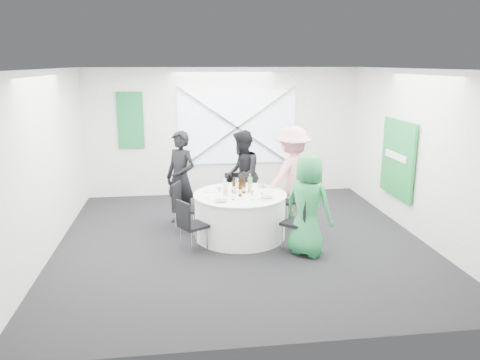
{
  "coord_description": "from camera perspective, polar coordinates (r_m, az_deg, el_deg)",
  "views": [
    {
      "loc": [
        -0.99,
        -7.27,
        2.89
      ],
      "look_at": [
        0.0,
        0.2,
        1.0
      ],
      "focal_mm": 35.0,
      "sensor_mm": 36.0,
      "label": 1
    }
  ],
  "objects": [
    {
      "name": "fork_b",
      "position": [
        8.21,
        -2.98,
        -0.95
      ],
      "size": [
        0.09,
        0.13,
        0.01
      ],
      "primitive_type": "cube",
      "rotation": [
        0.0,
        0.0,
        2.57
      ],
      "color": "silver",
      "rests_on": "banquet_table"
    },
    {
      "name": "plate_back",
      "position": [
        8.36,
        -1.05,
        -0.61
      ],
      "size": [
        0.25,
        0.25,
        0.01
      ],
      "color": "white",
      "rests_on": "banquet_table"
    },
    {
      "name": "person_man_back",
      "position": [
        8.82,
        0.23,
        0.66
      ],
      "size": [
        0.58,
        0.88,
        1.68
      ],
      "primitive_type": "imported",
      "rotation": [
        0.0,
        0.0,
        -1.74
      ],
      "color": "black",
      "rests_on": "floor"
    },
    {
      "name": "window_brace_b",
      "position": [
        10.36,
        -0.33,
        6.38
      ],
      "size": [
        2.63,
        0.05,
        1.84
      ],
      "primitive_type": "cube",
      "rotation": [
        0.0,
        -0.97,
        0.0
      ],
      "color": "silver",
      "rests_on": "window_panel"
    },
    {
      "name": "person_woman_green",
      "position": [
        7.18,
        8.28,
        -3.08
      ],
      "size": [
        0.9,
        0.89,
        1.58
      ],
      "primitive_type": "imported",
      "rotation": [
        0.0,
        0.0,
        2.39
      ],
      "color": "#278F48",
      "rests_on": "floor"
    },
    {
      "name": "chair_front_right",
      "position": [
        7.33,
        7.66,
        -4.63
      ],
      "size": [
        0.61,
        0.6,
        0.94
      ],
      "rotation": [
        0.0,
        0.0,
        3.99
      ],
      "color": "black",
      "rests_on": "floor"
    },
    {
      "name": "wine_glass_c",
      "position": [
        7.48,
        -0.84,
        -1.47
      ],
      "size": [
        0.07,
        0.07,
        0.17
      ],
      "color": "white",
      "rests_on": "banquet_table"
    },
    {
      "name": "chair_back_left",
      "position": [
        8.18,
        -7.01,
        -2.89
      ],
      "size": [
        0.52,
        0.52,
        0.88
      ],
      "rotation": [
        0.0,
        0.0,
        1.21
      ],
      "color": "black",
      "rests_on": "floor"
    },
    {
      "name": "window_brace_a",
      "position": [
        10.36,
        -0.33,
        6.38
      ],
      "size": [
        2.63,
        0.05,
        1.84
      ],
      "primitive_type": "cube",
      "rotation": [
        0.0,
        0.97,
        0.0
      ],
      "color": "silver",
      "rests_on": "window_panel"
    },
    {
      "name": "beer_bottle_a",
      "position": [
        7.85,
        -0.75,
        -0.88
      ],
      "size": [
        0.06,
        0.06,
        0.27
      ],
      "color": "#3A1F0A",
      "rests_on": "banquet_table"
    },
    {
      "name": "green_banner",
      "position": [
        10.33,
        -13.21,
        7.11
      ],
      "size": [
        0.55,
        0.04,
        1.2
      ],
      "primitive_type": "cube",
      "color": "#166F38",
      "rests_on": "wall_back"
    },
    {
      "name": "wine_glass_f",
      "position": [
        7.6,
        -2.52,
        -1.22
      ],
      "size": [
        0.07,
        0.07,
        0.17
      ],
      "color": "white",
      "rests_on": "banquet_table"
    },
    {
      "name": "knife_a",
      "position": [
        8.26,
        2.56,
        -0.85
      ],
      "size": [
        0.08,
        0.14,
        0.01
      ],
      "primitive_type": "cube",
      "rotation": [
        0.0,
        0.0,
        0.44
      ],
      "color": "silver",
      "rests_on": "banquet_table"
    },
    {
      "name": "knife_e",
      "position": [
        7.66,
        4.05,
        -2.08
      ],
      "size": [
        0.12,
        0.12,
        0.01
      ],
      "primitive_type": "cube",
      "rotation": [
        0.0,
        0.0,
        -0.78
      ],
      "color": "silver",
      "rests_on": "banquet_table"
    },
    {
      "name": "wine_glass_a",
      "position": [
        8.17,
        -0.4,
        -0.12
      ],
      "size": [
        0.07,
        0.07,
        0.17
      ],
      "color": "white",
      "rests_on": "banquet_table"
    },
    {
      "name": "wine_glass_b",
      "position": [
        8.01,
        -1.91,
        -0.41
      ],
      "size": [
        0.07,
        0.07,
        0.17
      ],
      "color": "white",
      "rests_on": "banquet_table"
    },
    {
      "name": "plate_back_right",
      "position": [
        8.24,
        2.79,
        -0.79
      ],
      "size": [
        0.26,
        0.26,
        0.04
      ],
      "color": "white",
      "rests_on": "banquet_table"
    },
    {
      "name": "beer_bottle_b",
      "position": [
        7.92,
        0.07,
        -0.78
      ],
      "size": [
        0.06,
        0.06,
        0.25
      ],
      "color": "#3A1F0A",
      "rests_on": "banquet_table"
    },
    {
      "name": "knife_b",
      "position": [
        7.92,
        -4.13,
        -1.52
      ],
      "size": [
        0.09,
        0.13,
        0.01
      ],
      "primitive_type": "cube",
      "rotation": [
        0.0,
        0.0,
        2.57
      ],
      "color": "silver",
      "rests_on": "banquet_table"
    },
    {
      "name": "wall_left",
      "position": [
        7.69,
        -22.57,
        1.82
      ],
      "size": [
        0.0,
        6.0,
        6.0
      ],
      "primitive_type": "plane",
      "rotation": [
        1.57,
        0.0,
        1.57
      ],
      "color": "silver",
      "rests_on": "floor"
    },
    {
      "name": "knife_d",
      "position": [
        8.32,
        -1.92,
        -0.74
      ],
      "size": [
        0.15,
        0.03,
        0.01
      ],
      "primitive_type": "cube",
      "rotation": [
        0.0,
        0.0,
        1.64
      ],
      "color": "silver",
      "rests_on": "banquet_table"
    },
    {
      "name": "person_woman_pink",
      "position": [
        8.49,
        6.35,
        0.47
      ],
      "size": [
        1.28,
        1.03,
        1.81
      ],
      "primitive_type": "imported",
      "rotation": [
        0.0,
        0.0,
        -2.65
      ],
      "color": "pink",
      "rests_on": "floor"
    },
    {
      "name": "chair_front_left",
      "position": [
        7.34,
        -6.2,
        -5.11
      ],
      "size": [
        0.53,
        0.52,
        0.84
      ],
      "rotation": [
        0.0,
        0.0,
        2.12
      ],
      "color": "black",
      "rests_on": "floor"
    },
    {
      "name": "fork_e",
      "position": [
        7.41,
        2.86,
        -2.61
      ],
      "size": [
        0.11,
        0.12,
        0.01
      ],
      "primitive_type": "cube",
      "rotation": [
        0.0,
        0.0,
        -0.71
      ],
      "color": "silver",
      "rests_on": "banquet_table"
    },
    {
      "name": "napkin",
      "position": [
        7.38,
        -2.35,
        -2.37
      ],
      "size": [
        0.19,
        0.13,
        0.05
      ],
      "primitive_type": "cube",
      "rotation": [
        0.0,
        0.0,
        0.04
      ],
      "color": "white",
      "rests_on": "plate_front_left"
    },
    {
      "name": "fork_a",
      "position": [
        8.03,
        3.88,
        -1.31
      ],
      "size": [
        0.09,
        0.14,
        0.01
      ],
      "primitive_type": "cube",
      "rotation": [
        0.0,
        0.0,
        0.5
      ],
      "color": "silver",
      "rests_on": "banquet_table"
    },
    {
      "name": "wall_front",
      "position": [
        4.63,
        5.23,
        -4.78
      ],
      "size": [
        6.0,
        0.0,
        6.0
      ],
      "primitive_type": "plane",
      "rotation": [
        -1.57,
        0.0,
        0.0
      ],
      "color": "silver",
      "rests_on": "floor"
    },
    {
      "name": "fork_c",
      "position": [
        7.56,
        -3.74,
        -2.3
      ],
      "size": [
        0.11,
        0.12,
        0.01
      ],
      "primitive_type": "cube",
      "rotation": [
        0.0,
        0.0,
        -2.43
      ],
      "color": "silver",
      "rests_on": "banquet_table"
    },
    {
      "name": "plate_back_left",
      "position": [
        8.02,
        -3.45,
        -1.29
      ],
      "size": [
        0.25,
        0.25,
        0.01
      ],
      "color": "white",
      "rests_on": "banquet_table"
    },
    {
      "name": "knife_c",
      "position": [
        7.35,
        -2.16,
        -2.75
      ],
      "size": [
        0.1,
        0.13,
        0.01
      ],
      "primitive_type": "cube",
      "rotation": [
        0.0,
        0.0,
        -2.5
      ],
      "color": "silver",
      "rests_on": "banquet_table"
    },
    {
      "name": "plate_front_left",
      "position": [
        7.53,
        -2.94,
        -2.31
      ],
      "size": [
        0.26,
        0.26,
        0.01
      ],
      "color": "white",
      "rests_on": "banquet_table"
    },
    {
      "name": "floor",
      "position": [
        7.88,
        0.19,
        -7.42
      ],
      "size": [
        6.0,
        6.0,
        0.0
      ],
      "primitive_type": "plane",
      "color": "black",
      "rests_on": "ground"
    },
    {
      "name": "window_panel",
      "position": [
        10.4,
        -0.36,
        6.41
      ],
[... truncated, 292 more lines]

